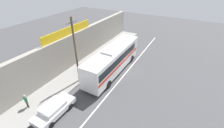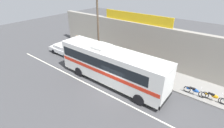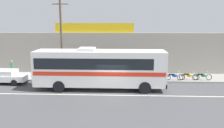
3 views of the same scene
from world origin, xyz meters
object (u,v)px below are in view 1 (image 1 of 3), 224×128
(motorcycle_green, at_px, (124,40))
(motorcycle_blue, at_px, (118,45))
(motorcycle_purple, at_px, (121,43))
(intercity_bus, at_px, (113,59))
(utility_pole, at_px, (76,51))
(pedestrian_by_curb, at_px, (26,100))
(parked_car, at_px, (54,109))

(motorcycle_green, relative_size, motorcycle_blue, 0.99)
(motorcycle_green, xyz_separation_m, motorcycle_purple, (-1.45, -0.02, 0.00))
(intercity_bus, bearing_deg, utility_pole, 145.69)
(motorcycle_green, bearing_deg, pedestrian_by_curb, 175.92)
(motorcycle_green, distance_m, motorcycle_blue, 2.96)
(parked_car, relative_size, pedestrian_by_curb, 2.69)
(intercity_bus, xyz_separation_m, motorcycle_blue, (7.38, 2.90, -1.50))
(motorcycle_purple, xyz_separation_m, pedestrian_by_curb, (-19.19, 1.49, 0.52))
(parked_car, relative_size, motorcycle_blue, 2.32)
(motorcycle_green, xyz_separation_m, pedestrian_by_curb, (-20.63, 1.47, 0.52))
(utility_pole, bearing_deg, pedestrian_by_curb, 164.16)
(motorcycle_purple, relative_size, motorcycle_blue, 1.02)
(motorcycle_green, height_order, pedestrian_by_curb, pedestrian_by_curb)
(utility_pole, bearing_deg, motorcycle_green, 1.17)
(utility_pole, bearing_deg, parked_car, -166.11)
(motorcycle_purple, distance_m, pedestrian_by_curb, 19.25)
(motorcycle_purple, bearing_deg, intercity_bus, -161.07)
(motorcycle_blue, bearing_deg, parked_car, -175.03)
(utility_pole, xyz_separation_m, motorcycle_green, (14.41, 0.29, -3.83))
(parked_car, xyz_separation_m, motorcycle_green, (19.89, 1.65, -0.17))
(parked_car, xyz_separation_m, utility_pole, (5.48, 1.35, 3.66))
(intercity_bus, xyz_separation_m, motorcycle_purple, (8.89, 3.05, -1.50))
(intercity_bus, xyz_separation_m, pedestrian_by_curb, (-10.30, 4.54, -0.98))
(motorcycle_blue, bearing_deg, intercity_bus, -158.57)
(utility_pole, xyz_separation_m, motorcycle_blue, (11.45, 0.12, -3.83))
(intercity_bus, relative_size, motorcycle_blue, 6.13)
(motorcycle_blue, relative_size, pedestrian_by_curb, 1.16)
(intercity_bus, xyz_separation_m, parked_car, (-9.55, 1.42, -1.33))
(motorcycle_purple, distance_m, motorcycle_blue, 1.52)
(parked_car, xyz_separation_m, pedestrian_by_curb, (-0.75, 3.12, 0.35))
(motorcycle_purple, bearing_deg, utility_pole, -178.79)
(utility_pole, bearing_deg, motorcycle_purple, 1.21)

